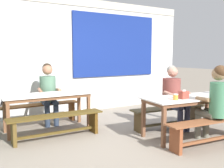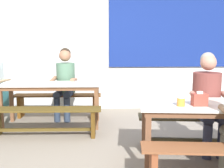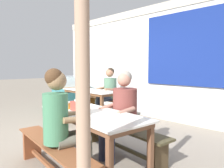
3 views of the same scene
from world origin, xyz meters
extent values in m
plane|color=gray|center=(0.00, 0.00, 0.00)|extent=(40.00, 40.00, 0.00)
cube|color=silver|center=(0.00, 2.53, 1.35)|extent=(6.95, 0.12, 2.71)
cube|color=navy|center=(1.30, 2.44, 1.74)|extent=(2.53, 0.03, 1.68)
cube|color=#BBB5A3|center=(0.00, 2.55, 2.81)|extent=(6.95, 0.20, 0.20)
cube|color=silver|center=(-0.98, 1.29, 0.72)|extent=(1.70, 0.67, 0.02)
cube|color=brown|center=(-0.98, 1.29, 0.68)|extent=(1.62, 0.60, 0.06)
cube|color=brown|center=(-0.21, 1.53, 0.32)|extent=(0.06, 0.06, 0.65)
cube|color=brown|center=(-0.22, 1.01, 0.32)|extent=(0.06, 0.06, 0.65)
cube|color=brown|center=(-1.74, 1.56, 0.32)|extent=(0.06, 0.06, 0.65)
cube|color=brown|center=(-1.75, 1.04, 0.32)|extent=(0.06, 0.06, 0.65)
cube|color=silver|center=(1.13, -0.38, 0.72)|extent=(1.77, 0.89, 0.02)
cube|color=brown|center=(1.13, -0.38, 0.67)|extent=(1.69, 0.82, 0.06)
cube|color=brown|center=(1.94, -0.15, 0.32)|extent=(0.07, 0.07, 0.64)
cube|color=brown|center=(0.39, 0.00, 0.32)|extent=(0.07, 0.07, 0.64)
cube|color=brown|center=(0.33, -0.60, 0.32)|extent=(0.07, 0.07, 0.64)
cube|color=brown|center=(-0.97, 1.85, 0.42)|extent=(1.65, 0.34, 0.02)
cube|color=brown|center=(-0.27, 1.83, 0.20)|extent=(0.07, 0.26, 0.41)
cube|color=brown|center=(-1.67, 1.86, 0.20)|extent=(0.07, 0.26, 0.41)
cube|color=brown|center=(-0.97, 1.85, 0.10)|extent=(1.37, 0.07, 0.04)
cube|color=#503D17|center=(-0.99, 0.73, 0.42)|extent=(1.70, 0.35, 0.03)
cube|color=#513611|center=(-0.27, 0.71, 0.20)|extent=(0.07, 0.27, 0.41)
cube|color=brown|center=(-1.72, 0.74, 0.20)|extent=(0.07, 0.27, 0.41)
cube|color=#503D17|center=(-0.99, 0.73, 0.10)|extent=(1.41, 0.07, 0.04)
cube|color=#453E26|center=(1.19, 0.18, 0.42)|extent=(1.69, 0.48, 0.03)
cube|color=#473723|center=(1.90, 0.11, 0.20)|extent=(0.09, 0.27, 0.40)
cube|color=#4B3A1F|center=(0.48, 0.25, 0.20)|extent=(0.09, 0.27, 0.40)
cube|color=#453E26|center=(1.19, 0.18, 0.10)|extent=(1.39, 0.18, 0.04)
cube|color=brown|center=(1.08, -0.93, 0.42)|extent=(1.74, 0.45, 0.02)
cube|color=brown|center=(0.34, -0.86, 0.21)|extent=(0.08, 0.25, 0.41)
cube|color=brown|center=(1.08, -0.93, 0.10)|extent=(1.44, 0.19, 0.04)
cylinder|color=#3F3F3F|center=(-1.78, 1.49, 0.61)|extent=(0.17, 0.75, 0.04)
cylinder|color=#2C384D|center=(-0.93, 1.50, 0.22)|extent=(0.11, 0.11, 0.43)
cylinder|color=#2C384D|center=(-0.75, 1.48, 0.22)|extent=(0.11, 0.11, 0.43)
cylinder|color=#2C384D|center=(-0.91, 1.68, 0.48)|extent=(0.17, 0.40, 0.13)
cylinder|color=#2C384D|center=(-0.73, 1.66, 0.48)|extent=(0.17, 0.40, 0.13)
cylinder|color=#4D7158|center=(-0.80, 1.84, 0.75)|extent=(0.34, 0.34, 0.56)
sphere|color=#97654A|center=(-0.80, 1.82, 1.17)|extent=(0.22, 0.22, 0.22)
sphere|color=#2D2319|center=(-0.80, 1.85, 1.21)|extent=(0.20, 0.20, 0.20)
cylinder|color=#97654A|center=(-1.01, 1.68, 0.74)|extent=(0.10, 0.31, 0.11)
cylinder|color=#97654A|center=(-0.63, 1.64, 0.74)|extent=(0.10, 0.31, 0.10)
cylinder|color=#2E3147|center=(1.13, -0.18, 0.22)|extent=(0.11, 0.11, 0.43)
cylinder|color=#2E3147|center=(1.31, -0.19, 0.22)|extent=(0.11, 0.11, 0.43)
cylinder|color=#2E3147|center=(1.14, 0.00, 0.48)|extent=(0.14, 0.41, 0.13)
cylinder|color=#2E3147|center=(1.32, -0.01, 0.48)|extent=(0.14, 0.41, 0.13)
cylinder|color=brown|center=(1.24, 0.18, 0.74)|extent=(0.36, 0.36, 0.55)
sphere|color=tan|center=(1.24, 0.16, 1.15)|extent=(0.21, 0.21, 0.21)
sphere|color=gray|center=(1.24, 0.19, 1.19)|extent=(0.19, 0.19, 0.19)
cylinder|color=tan|center=(1.03, 0.01, 0.73)|extent=(0.08, 0.31, 0.11)
cylinder|color=tan|center=(1.43, -0.01, 0.73)|extent=(0.08, 0.31, 0.10)
cylinder|color=#666758|center=(1.34, -0.61, 0.22)|extent=(0.11, 0.11, 0.43)
cylinder|color=#666758|center=(1.17, -0.58, 0.22)|extent=(0.11, 0.11, 0.43)
cylinder|color=#666758|center=(1.31, -0.78, 0.48)|extent=(0.20, 0.41, 0.13)
cylinder|color=#666758|center=(1.14, -0.75, 0.48)|extent=(0.20, 0.41, 0.13)
cylinder|color=#437E5A|center=(1.19, -0.94, 0.76)|extent=(0.28, 0.28, 0.57)
sphere|color=#8F6F4C|center=(1.20, -0.93, 1.18)|extent=(0.22, 0.22, 0.22)
sphere|color=#4C331E|center=(1.19, -0.95, 1.22)|extent=(0.20, 0.20, 0.20)
cylinder|color=#8F6F4C|center=(1.38, -0.80, 0.75)|extent=(0.12, 0.31, 0.10)
cylinder|color=#8F6F4C|center=(1.07, -0.74, 0.75)|extent=(0.12, 0.31, 0.09)
cube|color=#A33F33|center=(0.91, -0.46, 0.79)|extent=(0.15, 0.11, 0.13)
cube|color=white|center=(0.91, -0.46, 0.87)|extent=(0.06, 0.03, 0.02)
cylinder|color=orange|center=(0.70, -0.47, 0.77)|extent=(0.08, 0.08, 0.09)
cylinder|color=white|center=(0.70, -0.47, 0.82)|extent=(0.08, 0.08, 0.02)
camera|label=1|loc=(-2.38, -3.53, 1.49)|focal=40.30mm
camera|label=2|loc=(-0.16, -3.31, 1.39)|focal=44.05mm
camera|label=3|loc=(3.31, -2.13, 1.34)|focal=33.71mm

